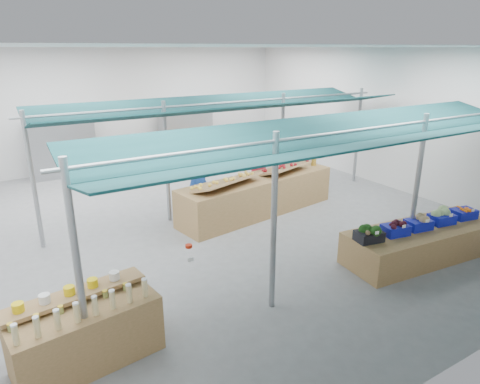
% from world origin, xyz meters
% --- Properties ---
extents(floor, '(13.00, 13.00, 0.00)m').
position_xyz_m(floor, '(0.00, 0.00, 0.00)').
color(floor, slate).
rests_on(floor, ground).
extents(hall, '(13.00, 13.00, 13.00)m').
position_xyz_m(hall, '(0.00, 1.44, 2.65)').
color(hall, silver).
rests_on(hall, ground).
extents(pole_grid, '(10.00, 4.60, 3.00)m').
position_xyz_m(pole_grid, '(0.75, -1.75, 1.81)').
color(pole_grid, gray).
rests_on(pole_grid, floor).
extents(awnings, '(9.50, 7.08, 0.30)m').
position_xyz_m(awnings, '(0.75, -1.75, 2.78)').
color(awnings, '#0A2C2E').
rests_on(awnings, pole_grid).
extents(back_shelving_left, '(2.00, 0.50, 2.00)m').
position_xyz_m(back_shelving_left, '(-2.50, 6.00, 1.00)').
color(back_shelving_left, '#B23F33').
rests_on(back_shelving_left, floor).
extents(back_shelving_right, '(2.00, 0.50, 2.00)m').
position_xyz_m(back_shelving_right, '(2.00, 6.00, 1.00)').
color(back_shelving_right, '#B23F33').
rests_on(back_shelving_right, floor).
extents(bottle_shelf, '(2.03, 1.37, 1.14)m').
position_xyz_m(bottle_shelf, '(-3.97, -3.74, 0.47)').
color(bottle_shelf, olive).
rests_on(bottle_shelf, floor).
extents(veg_counter, '(3.56, 1.47, 0.67)m').
position_xyz_m(veg_counter, '(2.72, -4.15, 0.34)').
color(veg_counter, olive).
rests_on(veg_counter, floor).
extents(fruit_counter, '(4.65, 1.74, 0.97)m').
position_xyz_m(fruit_counter, '(1.19, -0.25, 0.49)').
color(fruit_counter, olive).
rests_on(fruit_counter, floor).
extents(far_counter, '(4.97, 1.64, 0.88)m').
position_xyz_m(far_counter, '(1.32, 4.86, 0.44)').
color(far_counter, olive).
rests_on(far_counter, floor).
extents(vendor_left, '(0.72, 0.53, 1.82)m').
position_xyz_m(vendor_left, '(-0.01, 0.85, 0.91)').
color(vendor_left, '#173E99').
rests_on(vendor_left, floor).
extents(vendor_right, '(0.98, 0.81, 1.82)m').
position_xyz_m(vendor_right, '(1.79, 0.85, 0.91)').
color(vendor_right, '#A51423').
rests_on(vendor_right, floor).
extents(crate_broccoli, '(0.56, 0.45, 0.35)m').
position_xyz_m(crate_broccoli, '(1.24, -4.02, 0.83)').
color(crate_broccoli, black).
rests_on(crate_broccoli, veg_counter).
extents(crate_beets, '(0.56, 0.45, 0.29)m').
position_xyz_m(crate_beets, '(1.91, -4.08, 0.81)').
color(crate_beets, '#0F17A8').
rests_on(crate_beets, veg_counter).
extents(crate_celeriac, '(0.56, 0.45, 0.31)m').
position_xyz_m(crate_celeriac, '(2.53, -4.13, 0.82)').
color(crate_celeriac, '#0F17A8').
rests_on(crate_celeriac, veg_counter).
extents(crate_cabbage, '(0.56, 0.45, 0.35)m').
position_xyz_m(crate_cabbage, '(3.20, -4.20, 0.83)').
color(crate_cabbage, '#0F17A8').
rests_on(crate_cabbage, veg_counter).
extents(crate_carrots, '(0.56, 0.45, 0.29)m').
position_xyz_m(crate_carrots, '(3.87, -4.26, 0.79)').
color(crate_carrots, '#0F17A8').
rests_on(crate_carrots, veg_counter).
extents(sparrow, '(0.12, 0.09, 0.11)m').
position_xyz_m(sparrow, '(1.07, -4.12, 0.92)').
color(sparrow, brown).
rests_on(sparrow, crate_broccoli).
extents(pole_ribbon, '(0.12, 0.12, 0.28)m').
position_xyz_m(pole_ribbon, '(-2.16, -3.26, 1.08)').
color(pole_ribbon, red).
rests_on(pole_ribbon, pole_grid).
extents(apple_heap_yellow, '(2.02, 1.23, 0.27)m').
position_xyz_m(apple_heap_yellow, '(0.13, -0.52, 1.14)').
color(apple_heap_yellow, '#997247').
rests_on(apple_heap_yellow, fruit_counter).
extents(apple_heap_red, '(1.64, 1.11, 0.27)m').
position_xyz_m(apple_heap_red, '(2.11, -0.22, 1.14)').
color(apple_heap_red, '#997247').
rests_on(apple_heap_red, fruit_counter).
extents(pineapple, '(0.14, 0.14, 0.39)m').
position_xyz_m(pineapple, '(3.24, -0.06, 1.15)').
color(pineapple, '#8C6019').
rests_on(pineapple, fruit_counter).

